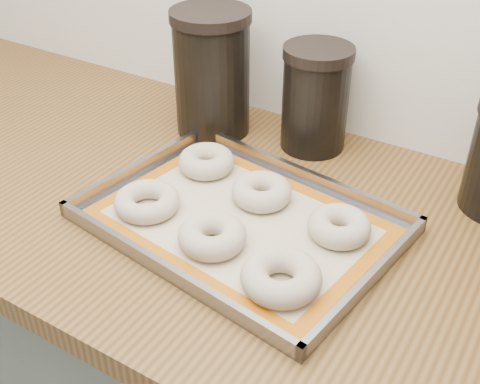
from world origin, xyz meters
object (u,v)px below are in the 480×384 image
Objects in this scene: bagel_front_left at (147,201)px; canister_mid at (315,98)px; bagel_front_mid at (212,236)px; canister_left at (212,73)px; bagel_back_right at (339,226)px; bagel_back_mid at (262,192)px; bagel_back_left at (206,161)px; baking_tray at (240,220)px; bagel_front_right at (281,277)px.

canister_mid is at bearing 68.71° from bagel_front_left.
canister_left is (-0.20, 0.31, 0.10)m from bagel_front_mid.
bagel_back_right is 0.41m from canister_left.
bagel_back_mid is 0.23m from canister_mid.
bagel_back_left is at bearing 126.51° from bagel_front_mid.
canister_left is at bearing 102.78° from bagel_front_left.
baking_tray is 4.98× the size of bagel_front_mid.
bagel_back_left and bagel_back_right have the same top height.
bagel_front_right is at bearing -37.51° from bagel_back_left.
bagel_front_mid is (0.14, -0.02, 0.00)m from bagel_front_left.
bagel_front_right is 0.14m from bagel_back_right.
bagel_front_mid is at bearing -91.81° from bagel_back_mid.
bagel_back_right is 0.40× the size of canister_left.
baking_tray is 0.33m from canister_left.
canister_left reaches higher than bagel_back_right.
baking_tray is at bearing -161.94° from bagel_back_right.
bagel_back_mid is (0.00, 0.07, 0.02)m from baking_tray.
bagel_front_left is at bearing 170.21° from bagel_front_right.
bagel_back_mid is (0.14, 0.12, 0.00)m from bagel_front_left.
canister_left is (-0.21, 0.24, 0.11)m from baking_tray.
bagel_back_right is at bearing 18.87° from bagel_front_left.
canister_mid is (0.12, 0.18, 0.07)m from bagel_back_left.
bagel_front_mid is (-0.00, -0.07, 0.02)m from baking_tray.
canister_mid is at bearing 57.71° from bagel_back_left.
bagel_back_right is at bearing -28.32° from canister_left.
bagel_back_right is at bearing -10.38° from bagel_back_left.
canister_mid reaches higher than bagel_back_right.
canister_mid is at bearing 123.92° from bagel_back_right.
baking_tray is 0.29m from canister_mid.
bagel_front_mid is at bearing -88.61° from canister_mid.
bagel_front_left is 0.30m from bagel_back_right.
bagel_front_mid is 0.36m from canister_mid.
bagel_back_right is (0.27, -0.05, -0.00)m from bagel_back_left.
canister_mid reaches higher than bagel_back_left.
canister_mid reaches higher than bagel_back_mid.
bagel_front_right is 1.12× the size of bagel_back_left.
bagel_front_left is 0.18m from bagel_back_mid.
baking_tray is 5.14× the size of bagel_back_left.
bagel_front_left is 0.95× the size of bagel_front_right.
bagel_front_mid is 0.14m from bagel_back_mid.
bagel_front_left is at bearing -160.30° from baking_tray.
bagel_front_left is 0.31m from canister_left.
bagel_front_mid reaches higher than bagel_back_left.
canister_mid is (0.19, 0.04, -0.02)m from canister_left.
canister_mid is (-0.01, 0.21, 0.07)m from bagel_back_mid.
bagel_front_mid is at bearing -56.59° from canister_left.
bagel_front_right is at bearing -70.13° from canister_mid.
baking_tray is 0.07m from bagel_front_mid.
canister_left is 1.22× the size of canister_mid.
bagel_front_mid reaches higher than bagel_front_left.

